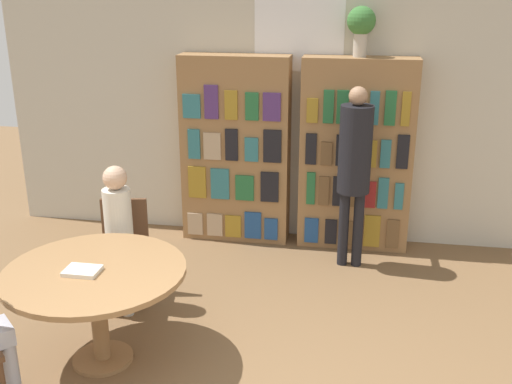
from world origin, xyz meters
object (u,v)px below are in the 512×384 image
flower_vase (361,25)px  seated_reader_left (118,231)px  bookshelf_right (356,156)px  chair_left_side (124,245)px  librarian_standing (355,159)px  reading_table (96,284)px  bookshelf_left (236,150)px

flower_vase → seated_reader_left: bearing=-138.8°
bookshelf_right → chair_left_side: bearing=-142.9°
bookshelf_right → librarian_standing: (-0.01, -0.50, 0.11)m
librarian_standing → seated_reader_left: bearing=-148.8°
flower_vase → librarian_standing: 1.29m
reading_table → librarian_standing: bearing=47.8°
bookshelf_left → flower_vase: (1.23, 0.01, 1.29)m
bookshelf_right → flower_vase: size_ratio=4.15×
seated_reader_left → librarian_standing: (1.91, 1.15, 0.39)m
bookshelf_left → seated_reader_left: 1.80m
chair_left_side → librarian_standing: 2.25m
bookshelf_right → flower_vase: bearing=166.5°
flower_vase → librarian_standing: size_ratio=0.27×
bookshelf_left → chair_left_side: bookshelf_left is taller
bookshelf_right → reading_table: bearing=-125.9°
flower_vase → bookshelf_left: bearing=-179.8°
librarian_standing → bookshelf_right: bearing=89.1°
flower_vase → seated_reader_left: size_ratio=0.38×
bookshelf_left → flower_vase: bearing=0.2°
bookshelf_left → librarian_standing: bearing=-21.9°
bookshelf_right → reading_table: 3.03m
flower_vase → librarian_standing: bearing=-88.7°
flower_vase → librarian_standing: flower_vase is taller
chair_left_side → seated_reader_left: 0.28m
chair_left_side → bookshelf_left: bearing=-126.0°
flower_vase → seated_reader_left: flower_vase is taller
reading_table → chair_left_side: size_ratio=1.46×
reading_table → bookshelf_left: bearing=78.1°
bookshelf_right → librarian_standing: bookshelf_right is taller
flower_vase → reading_table: size_ratio=0.37×
bookshelf_left → flower_vase: 1.79m
bookshelf_left → librarian_standing: (1.25, -0.50, 0.11)m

